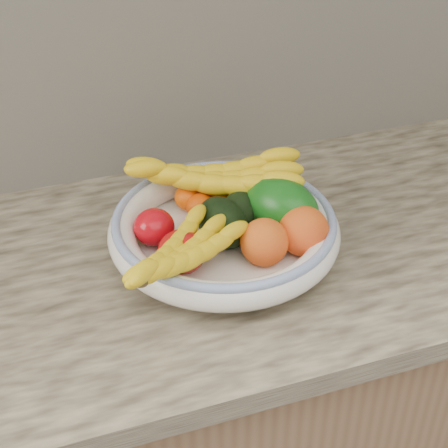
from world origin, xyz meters
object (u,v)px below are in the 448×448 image
at_px(fruit_bowl, 224,230).
at_px(banana_bunch_front, 180,257).
at_px(green_mango, 281,207).
at_px(banana_bunch_back, 214,181).

distance_m(fruit_bowl, banana_bunch_front, 0.14).
bearing_deg(green_mango, banana_bunch_front, 171.86).
height_order(green_mango, banana_bunch_front, green_mango).
xyz_separation_m(fruit_bowl, green_mango, (0.10, -0.01, 0.03)).
xyz_separation_m(green_mango, banana_bunch_front, (-0.20, -0.08, 0.01)).
relative_size(fruit_bowl, banana_bunch_back, 1.19).
bearing_deg(banana_bunch_back, green_mango, -29.11).
xyz_separation_m(fruit_bowl, banana_bunch_back, (0.01, 0.09, 0.04)).
bearing_deg(fruit_bowl, banana_bunch_back, 82.04).
bearing_deg(banana_bunch_front, fruit_bowl, 5.72).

